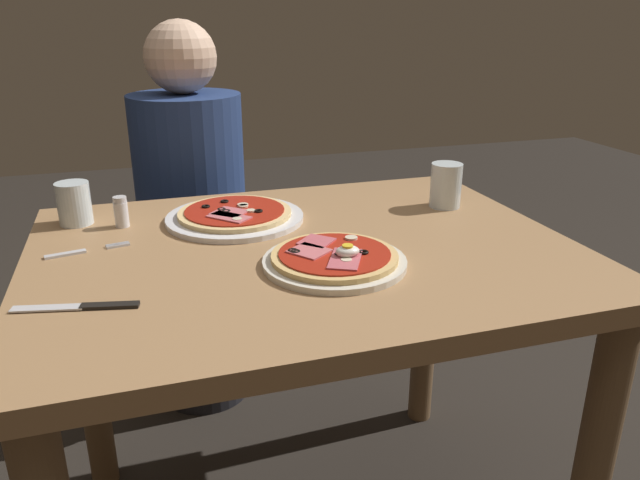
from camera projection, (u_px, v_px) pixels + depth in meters
name	position (u px, v px, depth m)	size (l,w,h in m)	color
dining_table	(305.00, 304.00, 1.25)	(1.06, 0.82, 0.76)	#9E754C
pizza_foreground	(335.00, 259.00, 1.10)	(0.26, 0.26, 0.05)	silver
pizza_across_left	(235.00, 216.00, 1.34)	(0.30, 0.30, 0.03)	white
water_glass_near	(446.00, 188.00, 1.42)	(0.07, 0.07, 0.10)	silver
water_glass_far	(74.00, 206.00, 1.31)	(0.07, 0.07, 0.09)	silver
fork	(81.00, 251.00, 1.16)	(0.16, 0.05, 0.00)	silver
knife	(85.00, 307.00, 0.94)	(0.19, 0.06, 0.01)	silver
salt_shaker	(121.00, 212.00, 1.29)	(0.03, 0.03, 0.07)	white
diner_person	(194.00, 234.00, 1.85)	(0.32, 0.32, 1.18)	black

